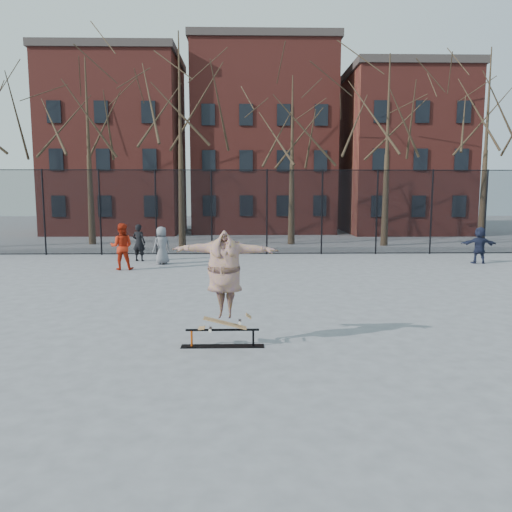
{
  "coord_description": "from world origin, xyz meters",
  "views": [
    {
      "loc": [
        0.18,
        -10.48,
        2.98
      ],
      "look_at": [
        0.44,
        1.5,
        1.42
      ],
      "focal_mm": 35.0,
      "sensor_mm": 36.0,
      "label": 1
    }
  ],
  "objects_px": {
    "skate_rail": "(223,340)",
    "bystander_black": "(139,243)",
    "skateboard": "(225,326)",
    "bystander_red": "(122,247)",
    "bystander_grey": "(162,245)",
    "skater": "(225,280)",
    "bystander_navy": "(479,245)"
  },
  "relations": [
    {
      "from": "bystander_grey",
      "to": "bystander_red",
      "type": "relative_size",
      "value": 0.88
    },
    {
      "from": "bystander_grey",
      "to": "skater",
      "type": "bearing_deg",
      "value": 68.87
    },
    {
      "from": "skate_rail",
      "to": "bystander_navy",
      "type": "height_order",
      "value": "bystander_navy"
    },
    {
      "from": "bystander_black",
      "to": "bystander_navy",
      "type": "xyz_separation_m",
      "value": [
        14.27,
        -0.99,
        -0.03
      ]
    },
    {
      "from": "skate_rail",
      "to": "skater",
      "type": "relative_size",
      "value": 0.78
    },
    {
      "from": "bystander_grey",
      "to": "bystander_navy",
      "type": "height_order",
      "value": "bystander_grey"
    },
    {
      "from": "bystander_grey",
      "to": "bystander_red",
      "type": "bearing_deg",
      "value": 10.88
    },
    {
      "from": "bystander_grey",
      "to": "bystander_navy",
      "type": "relative_size",
      "value": 1.02
    },
    {
      "from": "bystander_black",
      "to": "bystander_navy",
      "type": "bearing_deg",
      "value": -166.98
    },
    {
      "from": "bystander_black",
      "to": "skate_rail",
      "type": "bearing_deg",
      "value": 125.93
    },
    {
      "from": "skate_rail",
      "to": "bystander_black",
      "type": "height_order",
      "value": "bystander_black"
    },
    {
      "from": "skateboard",
      "to": "bystander_red",
      "type": "relative_size",
      "value": 0.52
    },
    {
      "from": "skateboard",
      "to": "bystander_black",
      "type": "height_order",
      "value": "bystander_black"
    },
    {
      "from": "skate_rail",
      "to": "skateboard",
      "type": "bearing_deg",
      "value": 0.0
    },
    {
      "from": "bystander_grey",
      "to": "bystander_black",
      "type": "xyz_separation_m",
      "value": [
        -1.13,
        0.97,
        0.02
      ]
    },
    {
      "from": "skate_rail",
      "to": "bystander_red",
      "type": "distance_m",
      "value": 10.55
    },
    {
      "from": "bystander_grey",
      "to": "bystander_black",
      "type": "height_order",
      "value": "bystander_black"
    },
    {
      "from": "bystander_navy",
      "to": "skater",
      "type": "bearing_deg",
      "value": 53.87
    },
    {
      "from": "skateboard",
      "to": "bystander_navy",
      "type": "relative_size",
      "value": 0.6
    },
    {
      "from": "bystander_grey",
      "to": "skate_rail",
      "type": "bearing_deg",
      "value": 68.62
    },
    {
      "from": "skater",
      "to": "bystander_grey",
      "type": "distance_m",
      "value": 11.44
    },
    {
      "from": "bystander_grey",
      "to": "bystander_red",
      "type": "height_order",
      "value": "bystander_red"
    },
    {
      "from": "bystander_black",
      "to": "bystander_red",
      "type": "bearing_deg",
      "value": 103.33
    },
    {
      "from": "skate_rail",
      "to": "skateboard",
      "type": "height_order",
      "value": "skateboard"
    },
    {
      "from": "skate_rail",
      "to": "bystander_navy",
      "type": "bearing_deg",
      "value": 47.28
    },
    {
      "from": "skate_rail",
      "to": "bystander_grey",
      "type": "bearing_deg",
      "value": 105.15
    },
    {
      "from": "skate_rail",
      "to": "skateboard",
      "type": "distance_m",
      "value": 0.27
    },
    {
      "from": "skate_rail",
      "to": "bystander_black",
      "type": "xyz_separation_m",
      "value": [
        -4.11,
        11.99,
        0.66
      ]
    },
    {
      "from": "skateboard",
      "to": "bystander_navy",
      "type": "height_order",
      "value": "bystander_navy"
    },
    {
      "from": "bystander_grey",
      "to": "bystander_black",
      "type": "bearing_deg",
      "value": -77.18
    },
    {
      "from": "bystander_grey",
      "to": "bystander_navy",
      "type": "distance_m",
      "value": 13.14
    },
    {
      "from": "skate_rail",
      "to": "bystander_black",
      "type": "distance_m",
      "value": 12.69
    }
  ]
}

